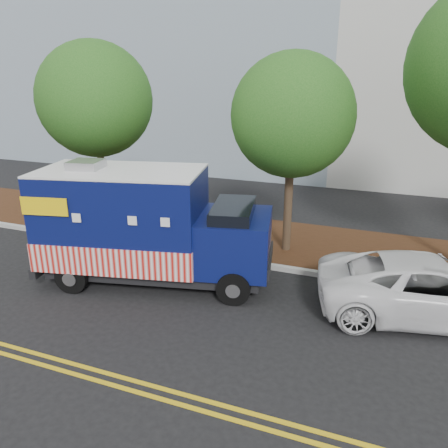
% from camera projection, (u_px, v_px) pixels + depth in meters
% --- Properties ---
extents(ground, '(120.00, 120.00, 0.00)m').
position_uv_depth(ground, '(192.00, 278.00, 12.55)').
color(ground, black).
rests_on(ground, ground).
extents(curb, '(120.00, 0.18, 0.15)m').
position_uv_depth(curb, '(211.00, 257.00, 13.76)').
color(curb, '#9E9E99').
rests_on(curb, ground).
extents(mulch_strip, '(120.00, 4.00, 0.15)m').
position_uv_depth(mulch_strip, '(233.00, 235.00, 15.61)').
color(mulch_strip, black).
rests_on(mulch_strip, ground).
extents(centerline_near, '(120.00, 0.10, 0.01)m').
position_uv_depth(centerline_near, '(96.00, 370.00, 8.62)').
color(centerline_near, gold).
rests_on(centerline_near, ground).
extents(centerline_far, '(120.00, 0.10, 0.01)m').
position_uv_depth(centerline_far, '(88.00, 378.00, 8.40)').
color(centerline_far, gold).
rests_on(centerline_far, ground).
extents(tree_a, '(3.99, 3.99, 6.69)m').
position_uv_depth(tree_a, '(95.00, 100.00, 15.23)').
color(tree_a, '#38281C').
rests_on(tree_a, ground).
extents(tree_b, '(3.67, 3.67, 6.22)m').
position_uv_depth(tree_b, '(293.00, 116.00, 12.82)').
color(tree_b, '#38281C').
rests_on(tree_b, ground).
extents(sign_post, '(0.06, 0.06, 2.40)m').
position_uv_depth(sign_post, '(178.00, 216.00, 14.06)').
color(sign_post, '#473828').
rests_on(sign_post, ground).
extents(food_truck, '(6.73, 3.64, 3.37)m').
position_uv_depth(food_truck, '(144.00, 228.00, 11.99)').
color(food_truck, black).
rests_on(food_truck, ground).
extents(white_car, '(5.69, 3.48, 1.47)m').
position_uv_depth(white_car, '(431.00, 288.00, 10.35)').
color(white_car, white).
rests_on(white_car, ground).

